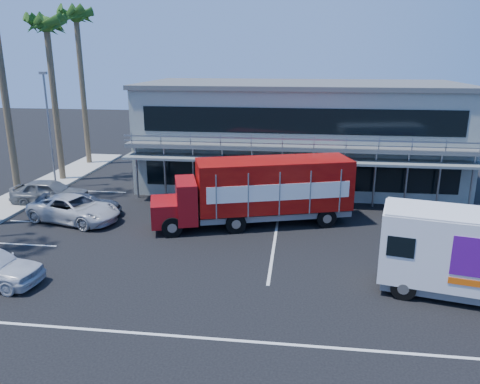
# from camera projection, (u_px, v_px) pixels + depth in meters

# --- Properties ---
(ground) EXTENTS (120.00, 120.00, 0.00)m
(ground) POSITION_uv_depth(u_px,v_px,m) (227.00, 263.00, 21.42)
(ground) COLOR black
(ground) RESTS_ON ground
(building) EXTENTS (22.40, 12.00, 7.30)m
(building) POSITION_uv_depth(u_px,v_px,m) (299.00, 133.00, 34.25)
(building) COLOR gray
(building) RESTS_ON ground
(curb_strip) EXTENTS (3.00, 32.00, 0.16)m
(curb_strip) POSITION_uv_depth(u_px,v_px,m) (3.00, 207.00, 28.96)
(curb_strip) COLOR #A5A399
(curb_strip) RESTS_ON ground
(palm_e) EXTENTS (2.80, 2.80, 12.25)m
(palm_e) POSITION_uv_depth(u_px,v_px,m) (47.00, 34.00, 32.64)
(palm_e) COLOR brown
(palm_e) RESTS_ON ground
(palm_f) EXTENTS (2.80, 2.80, 13.25)m
(palm_f) POSITION_uv_depth(u_px,v_px,m) (77.00, 25.00, 37.67)
(palm_f) COLOR brown
(palm_f) RESTS_ON ground
(light_pole_far) EXTENTS (0.50, 0.25, 8.09)m
(light_pole_far) POSITION_uv_depth(u_px,v_px,m) (49.00, 125.00, 32.38)
(light_pole_far) COLOR gray
(light_pole_far) RESTS_ON ground
(red_truck) EXTENTS (11.18, 5.62, 3.68)m
(red_truck) POSITION_uv_depth(u_px,v_px,m) (260.00, 190.00, 25.76)
(red_truck) COLOR maroon
(red_truck) RESTS_ON ground
(white_van) EXTENTS (7.38, 3.86, 3.43)m
(white_van) POSITION_uv_depth(u_px,v_px,m) (476.00, 254.00, 17.87)
(white_van) COLOR silver
(white_van) RESTS_ON ground
(parked_car_c) EXTENTS (5.79, 3.73, 1.48)m
(parked_car_c) POSITION_uv_depth(u_px,v_px,m) (74.00, 209.00, 26.57)
(parked_car_c) COLOR silver
(parked_car_c) RESTS_ON ground
(parked_car_d) EXTENTS (4.90, 2.69, 1.34)m
(parked_car_d) POSITION_uv_depth(u_px,v_px,m) (81.00, 205.00, 27.41)
(parked_car_d) COLOR #333944
(parked_car_d) RESTS_ON ground
(parked_car_e) EXTENTS (4.84, 2.12, 1.62)m
(parked_car_e) POSITION_uv_depth(u_px,v_px,m) (50.00, 192.00, 29.59)
(parked_car_e) COLOR slate
(parked_car_e) RESTS_ON ground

